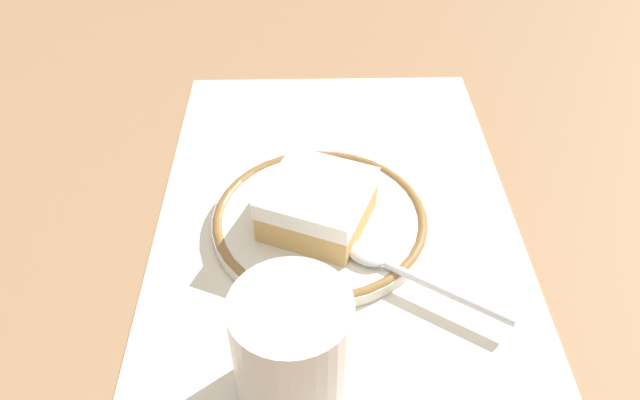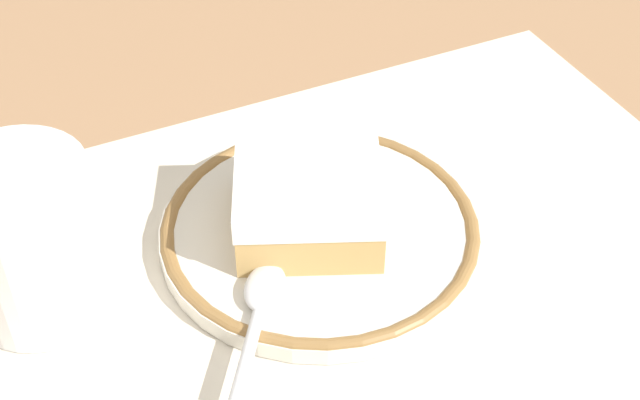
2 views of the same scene
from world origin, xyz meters
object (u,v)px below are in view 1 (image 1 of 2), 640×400
(cup, at_px, (293,355))
(spoon, at_px, (397,269))
(plate, at_px, (320,220))
(cake_slice, at_px, (318,204))

(cup, bearing_deg, spoon, -40.75)
(cup, bearing_deg, plate, -7.57)
(cake_slice, bearing_deg, plate, -18.92)
(cake_slice, height_order, cup, cup)
(plate, height_order, cup, cup)
(plate, xyz_separation_m, spoon, (-0.07, -0.06, 0.01))
(cake_slice, height_order, spoon, cake_slice)
(plate, height_order, spoon, spoon)
(cake_slice, relative_size, cup, 1.18)
(plate, bearing_deg, cake_slice, 161.08)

